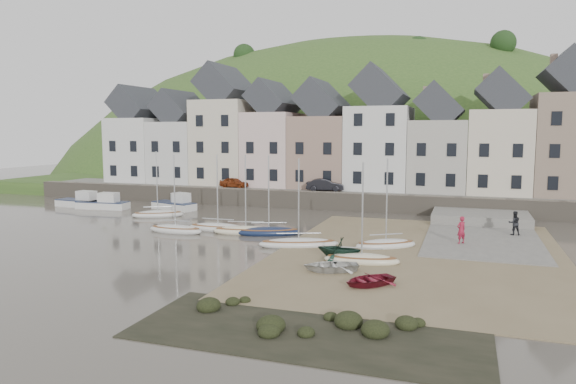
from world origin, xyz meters
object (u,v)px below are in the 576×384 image
(person_red, at_px, (461,230))
(car_right, at_px, (325,185))
(rowboat_red, at_px, (369,280))
(person_dark, at_px, (514,223))
(car_left, at_px, (234,183))
(sailboat_0, at_px, (158,214))
(rowboat_white, at_px, (331,265))
(rowboat_green, at_px, (339,248))

(person_red, relative_size, car_right, 0.48)
(rowboat_red, xyz_separation_m, person_red, (4.33, 11.91, 0.72))
(person_dark, bearing_deg, person_red, 35.52)
(person_red, relative_size, car_left, 0.57)
(car_left, bearing_deg, sailboat_0, 177.55)
(sailboat_0, relative_size, car_left, 1.88)
(sailboat_0, relative_size, rowboat_red, 2.22)
(person_red, bearing_deg, car_left, -74.49)
(person_dark, xyz_separation_m, car_left, (-28.29, 11.19, 1.15))
(rowboat_white, bearing_deg, person_red, 122.17)
(rowboat_green, height_order, rowboat_red, rowboat_green)
(sailboat_0, distance_m, rowboat_green, 22.58)
(rowboat_red, height_order, person_red, person_red)
(rowboat_red, distance_m, person_dark, 18.28)
(rowboat_green, xyz_separation_m, rowboat_red, (2.72, -4.82, -0.42))
(rowboat_green, relative_size, rowboat_red, 0.95)
(person_red, bearing_deg, car_right, -90.21)
(person_red, relative_size, person_dark, 1.06)
(car_right, bearing_deg, person_dark, -134.32)
(sailboat_0, distance_m, rowboat_red, 27.43)
(rowboat_green, relative_size, person_dark, 1.48)
(rowboat_white, xyz_separation_m, car_right, (-7.08, 25.51, 1.87))
(rowboat_white, xyz_separation_m, rowboat_green, (-0.17, 2.76, 0.39))
(sailboat_0, distance_m, rowboat_white, 24.16)
(sailboat_0, xyz_separation_m, rowboat_white, (19.98, -13.59, 0.12))
(sailboat_0, xyz_separation_m, car_right, (12.89, 11.92, 1.99))
(rowboat_white, height_order, car_left, car_left)
(car_left, relative_size, car_right, 0.85)
(car_right, bearing_deg, person_red, -150.33)
(sailboat_0, relative_size, rowboat_white, 2.03)
(rowboat_red, bearing_deg, rowboat_green, 163.77)
(sailboat_0, distance_m, car_left, 12.30)
(person_red, bearing_deg, rowboat_green, 3.22)
(sailboat_0, bearing_deg, rowboat_red, -34.78)
(rowboat_white, relative_size, person_red, 1.62)
(rowboat_white, relative_size, rowboat_red, 1.10)
(sailboat_0, relative_size, person_red, 3.30)
(rowboat_white, height_order, rowboat_red, rowboat_white)
(person_red, xyz_separation_m, car_left, (-24.53, 15.66, 1.09))
(rowboat_red, xyz_separation_m, car_left, (-20.20, 27.57, 1.82))
(person_dark, bearing_deg, car_right, -46.69)
(rowboat_green, relative_size, car_left, 0.80)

